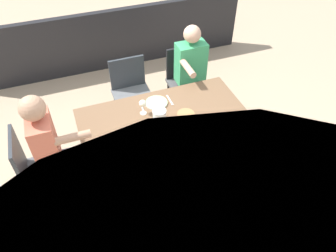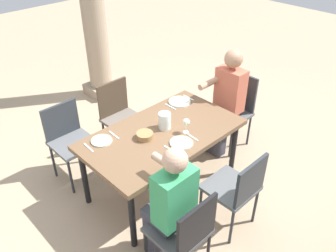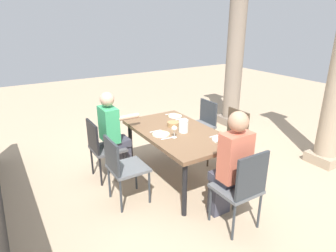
# 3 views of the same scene
# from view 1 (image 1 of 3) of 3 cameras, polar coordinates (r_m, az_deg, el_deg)

# --- Properties ---
(ground_plane) EXTENTS (16.00, 16.00, 0.00)m
(ground_plane) POSITION_cam_1_polar(r_m,az_deg,el_deg) (3.72, -0.42, -7.48)
(ground_plane) COLOR tan
(dining_table) EXTENTS (1.64, 0.93, 0.75)m
(dining_table) POSITION_cam_1_polar(r_m,az_deg,el_deg) (3.22, -0.48, 0.17)
(dining_table) COLOR brown
(dining_table) RESTS_ON ground
(chair_west_north) EXTENTS (0.44, 0.44, 0.89)m
(chair_west_north) POSITION_cam_1_polar(r_m,az_deg,el_deg) (3.03, 16.16, -10.06)
(chair_west_north) COLOR #5B5E61
(chair_west_north) RESTS_ON ground
(chair_west_south) EXTENTS (0.44, 0.44, 0.88)m
(chair_west_south) POSITION_cam_1_polar(r_m,az_deg,el_deg) (4.14, 3.09, 8.31)
(chair_west_south) COLOR #4F4F50
(chair_west_south) RESTS_ON ground
(chair_mid_north) EXTENTS (0.44, 0.44, 0.91)m
(chair_mid_north) POSITION_cam_1_polar(r_m,az_deg,el_deg) (2.78, 3.65, -14.57)
(chair_mid_north) COLOR #6A6158
(chair_mid_north) RESTS_ON ground
(chair_mid_south) EXTENTS (0.44, 0.44, 0.87)m
(chair_mid_south) POSITION_cam_1_polar(r_m,az_deg,el_deg) (3.95, -6.43, 6.30)
(chair_mid_south) COLOR #5B5E61
(chair_mid_south) RESTS_ON ground
(chair_head_east) EXTENTS (0.44, 0.44, 0.95)m
(chair_head_east) POSITION_cam_1_polar(r_m,az_deg,el_deg) (3.25, -21.67, -6.82)
(chair_head_east) COLOR #5B5E61
(chair_head_east) RESTS_ON ground
(diner_woman_green) EXTENTS (0.35, 0.49, 1.26)m
(diner_woman_green) POSITION_cam_1_polar(r_m,az_deg,el_deg) (3.90, 4.21, 8.78)
(diner_woman_green) COLOR #3F3F4C
(diner_woman_green) RESTS_ON ground
(diner_man_white) EXTENTS (0.50, 0.35, 1.32)m
(diner_man_white) POSITION_cam_1_polar(r_m,az_deg,el_deg) (3.11, -18.95, -3.97)
(diner_man_white) COLOR #3F3F4C
(diner_man_white) RESTS_ON ground
(patio_railing) EXTENTS (4.04, 0.10, 0.90)m
(patio_railing) POSITION_cam_1_polar(r_m,az_deg,el_deg) (5.15, -9.33, 14.64)
(patio_railing) COLOR black
(patio_railing) RESTS_ON ground
(plate_0) EXTENTS (0.21, 0.21, 0.02)m
(plate_0) POSITION_cam_1_polar(r_m,az_deg,el_deg) (3.15, 10.61, -0.02)
(plate_0) COLOR white
(plate_0) RESTS_ON dining_table
(fork_0) EXTENTS (0.03, 0.17, 0.01)m
(fork_0) POSITION_cam_1_polar(r_m,az_deg,el_deg) (3.22, 12.93, 0.54)
(fork_0) COLOR silver
(fork_0) RESTS_ON dining_table
(spoon_0) EXTENTS (0.02, 0.17, 0.01)m
(spoon_0) POSITION_cam_1_polar(r_m,az_deg,el_deg) (3.09, 8.16, -0.76)
(spoon_0) COLOR silver
(spoon_0) RESTS_ON dining_table
(plate_1) EXTENTS (0.23, 0.23, 0.02)m
(plate_1) POSITION_cam_1_polar(r_m,az_deg,el_deg) (3.36, -2.09, 4.06)
(plate_1) COLOR white
(plate_1) RESTS_ON dining_table
(wine_glass_1) EXTENTS (0.07, 0.07, 0.16)m
(wine_glass_1) POSITION_cam_1_polar(r_m,az_deg,el_deg) (3.18, -4.41, 3.85)
(wine_glass_1) COLOR white
(wine_glass_1) RESTS_ON dining_table
(fork_1) EXTENTS (0.02, 0.17, 0.01)m
(fork_1) POSITION_cam_1_polar(r_m,az_deg,el_deg) (3.40, 0.32, 4.54)
(fork_1) COLOR silver
(fork_1) RESTS_ON dining_table
(spoon_1) EXTENTS (0.03, 0.17, 0.01)m
(spoon_1) POSITION_cam_1_polar(r_m,az_deg,el_deg) (3.33, -4.53, 3.40)
(spoon_1) COLOR silver
(spoon_1) RESTS_ON dining_table
(plate_2) EXTENTS (0.26, 0.26, 0.02)m
(plate_2) POSITION_cam_1_polar(r_m,az_deg,el_deg) (2.87, -9.02, -5.28)
(plate_2) COLOR white
(plate_2) RESTS_ON dining_table
(fork_2) EXTENTS (0.02, 0.17, 0.01)m
(fork_2) POSITION_cam_1_polar(r_m,az_deg,el_deg) (2.89, -6.12, -4.61)
(fork_2) COLOR silver
(fork_2) RESTS_ON dining_table
(spoon_2) EXTENTS (0.02, 0.17, 0.01)m
(spoon_2) POSITION_cam_1_polar(r_m,az_deg,el_deg) (2.86, -11.92, -6.08)
(spoon_2) COLOR silver
(spoon_2) RESTS_ON dining_table
(water_pitcher) EXTENTS (0.13, 0.13, 0.17)m
(water_pitcher) POSITION_cam_1_polar(r_m,az_deg,el_deg) (3.07, -1.49, 1.35)
(water_pitcher) COLOR white
(water_pitcher) RESTS_ON dining_table
(bread_basket) EXTENTS (0.17, 0.17, 0.06)m
(bread_basket) POSITION_cam_1_polar(r_m,az_deg,el_deg) (3.17, 3.10, 1.74)
(bread_basket) COLOR #9E7547
(bread_basket) RESTS_ON dining_table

